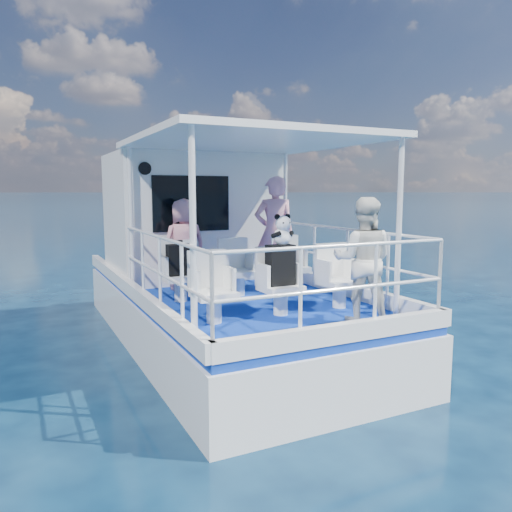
# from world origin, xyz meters

# --- Properties ---
(ground) EXTENTS (2000.00, 2000.00, 0.00)m
(ground) POSITION_xyz_m (0.00, 0.00, 0.00)
(ground) COLOR #071C33
(ground) RESTS_ON ground
(hull) EXTENTS (3.00, 7.00, 1.60)m
(hull) POSITION_xyz_m (0.00, 1.00, 0.00)
(hull) COLOR white
(hull) RESTS_ON ground
(deck) EXTENTS (2.90, 6.90, 0.10)m
(deck) POSITION_xyz_m (0.00, 1.00, 0.85)
(deck) COLOR navy
(deck) RESTS_ON hull
(cabin) EXTENTS (2.85, 2.00, 2.20)m
(cabin) POSITION_xyz_m (0.00, 2.30, 2.00)
(cabin) COLOR white
(cabin) RESTS_ON deck
(canopy) EXTENTS (3.00, 3.20, 0.08)m
(canopy) POSITION_xyz_m (0.00, -0.20, 3.14)
(canopy) COLOR white
(canopy) RESTS_ON cabin
(canopy_posts) EXTENTS (2.77, 2.97, 2.20)m
(canopy_posts) POSITION_xyz_m (0.00, -0.25, 2.00)
(canopy_posts) COLOR white
(canopy_posts) RESTS_ON deck
(railings) EXTENTS (2.84, 3.59, 1.00)m
(railings) POSITION_xyz_m (0.00, -0.58, 1.40)
(railings) COLOR white
(railings) RESTS_ON deck
(seat_port_fwd) EXTENTS (0.48, 0.46, 0.38)m
(seat_port_fwd) POSITION_xyz_m (-0.90, 0.20, 1.09)
(seat_port_fwd) COLOR white
(seat_port_fwd) RESTS_ON deck
(seat_center_fwd) EXTENTS (0.48, 0.46, 0.38)m
(seat_center_fwd) POSITION_xyz_m (0.00, 0.20, 1.09)
(seat_center_fwd) COLOR white
(seat_center_fwd) RESTS_ON deck
(seat_stbd_fwd) EXTENTS (0.48, 0.46, 0.38)m
(seat_stbd_fwd) POSITION_xyz_m (0.90, 0.20, 1.09)
(seat_stbd_fwd) COLOR white
(seat_stbd_fwd) RESTS_ON deck
(seat_port_aft) EXTENTS (0.48, 0.46, 0.38)m
(seat_port_aft) POSITION_xyz_m (-0.90, -1.10, 1.09)
(seat_port_aft) COLOR white
(seat_port_aft) RESTS_ON deck
(seat_center_aft) EXTENTS (0.48, 0.46, 0.38)m
(seat_center_aft) POSITION_xyz_m (0.00, -1.10, 1.09)
(seat_center_aft) COLOR white
(seat_center_aft) RESTS_ON deck
(seat_stbd_aft) EXTENTS (0.48, 0.46, 0.38)m
(seat_stbd_aft) POSITION_xyz_m (0.90, -1.10, 1.09)
(seat_stbd_aft) COLOR white
(seat_stbd_aft) RESTS_ON deck
(passenger_port_fwd) EXTENTS (0.57, 0.43, 1.44)m
(passenger_port_fwd) POSITION_xyz_m (-0.60, 0.92, 1.62)
(passenger_port_fwd) COLOR #CC8490
(passenger_port_fwd) RESTS_ON deck
(passenger_stbd_fwd) EXTENTS (0.74, 0.58, 1.78)m
(passenger_stbd_fwd) POSITION_xyz_m (0.78, 0.53, 1.79)
(passenger_stbd_fwd) COLOR pink
(passenger_stbd_fwd) RESTS_ON deck
(passenger_stbd_aft) EXTENTS (0.91, 0.89, 1.48)m
(passenger_stbd_aft) POSITION_xyz_m (0.72, -1.82, 1.64)
(passenger_stbd_aft) COLOR white
(passenger_stbd_aft) RESTS_ON deck
(backpack_port) EXTENTS (0.33, 0.19, 0.44)m
(backpack_port) POSITION_xyz_m (-0.92, 0.17, 1.50)
(backpack_port) COLOR black
(backpack_port) RESTS_ON seat_port_fwd
(backpack_center) EXTENTS (0.34, 0.19, 0.51)m
(backpack_center) POSITION_xyz_m (-0.00, -1.09, 1.53)
(backpack_center) COLOR black
(backpack_center) RESTS_ON seat_center_aft
(compact_camera) EXTENTS (0.10, 0.06, 0.06)m
(compact_camera) POSITION_xyz_m (-0.92, 0.18, 1.75)
(compact_camera) COLOR black
(compact_camera) RESTS_ON backpack_port
(panda) EXTENTS (0.25, 0.21, 0.38)m
(panda) POSITION_xyz_m (0.01, -1.11, 1.98)
(panda) COLOR white
(panda) RESTS_ON backpack_center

